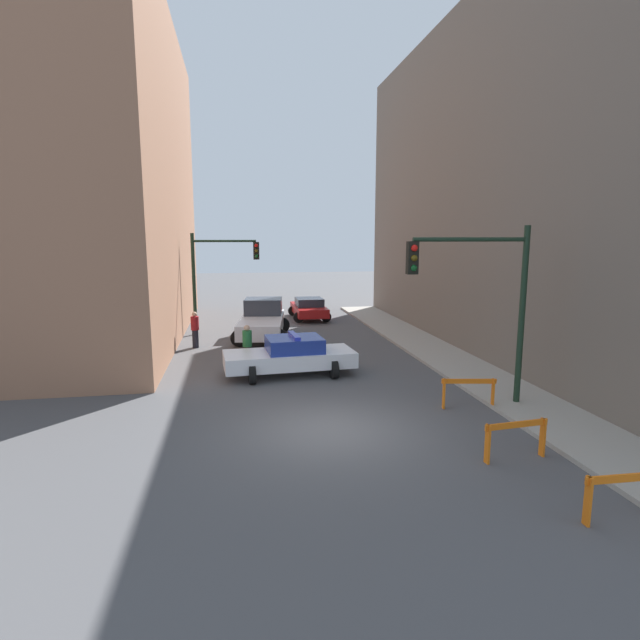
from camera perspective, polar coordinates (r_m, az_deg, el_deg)
ground_plane at (r=13.39m, az=1.03°, el=-12.40°), size 120.00×120.00×0.00m
sidewalk_right at (r=15.68m, az=24.25°, el=-9.71°), size 2.40×44.00×0.12m
building_corner_left at (r=28.07m, az=-30.77°, el=13.75°), size 14.00×20.00×15.46m
building_right at (r=25.73m, az=28.96°, el=13.77°), size 12.00×28.00×14.88m
traffic_light_near at (r=15.00m, az=18.46°, el=3.40°), size 3.64×0.35×5.20m
traffic_light_far at (r=26.24m, az=-11.87°, el=5.76°), size 3.44×0.35×5.20m
police_car at (r=18.25m, az=-3.38°, el=-4.07°), size 4.83×2.59×1.52m
white_truck at (r=24.99m, az=-6.60°, el=-0.03°), size 3.09×5.62×1.90m
parked_car_near at (r=30.80m, az=-1.28°, el=1.38°), size 2.30×4.31×1.31m
pedestrian_crossing at (r=19.47m, az=-8.30°, el=-2.89°), size 0.44×0.44×1.66m
pedestrian_corner at (r=23.38m, az=-14.09°, el=-1.01°), size 0.41×0.41×1.66m
barrier_front at (r=10.67m, az=31.57°, el=-16.15°), size 1.60×0.18×0.90m
barrier_mid at (r=12.31m, az=21.49°, el=-12.00°), size 1.60×0.30×0.90m
barrier_back at (r=15.35m, az=16.62°, el=-7.48°), size 1.59×0.41×0.90m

